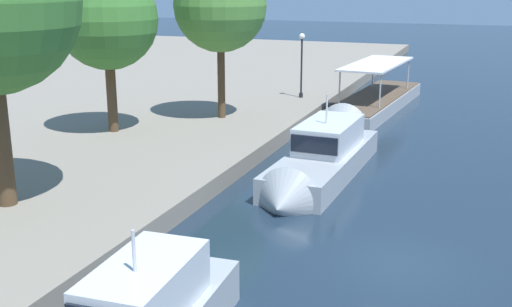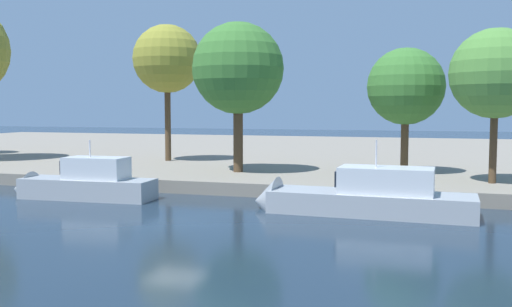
{
  "view_description": "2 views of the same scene",
  "coord_description": "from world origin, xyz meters",
  "views": [
    {
      "loc": [
        -17.96,
        -2.18,
        8.43
      ],
      "look_at": [
        1.04,
        5.08,
        2.76
      ],
      "focal_mm": 44.06,
      "sensor_mm": 36.0,
      "label": 1
    },
    {
      "loc": [
        10.75,
        -22.68,
        5.07
      ],
      "look_at": [
        1.26,
        8.09,
        2.5
      ],
      "focal_mm": 39.78,
      "sensor_mm": 36.0,
      "label": 2
    }
  ],
  "objects": [
    {
      "name": "tree_3",
      "position": [
        -9.94,
        19.5,
        9.23
      ],
      "size": [
        5.52,
        5.52,
        11.06
      ],
      "color": "#4C3823",
      "rests_on": "dock_promenade"
    },
    {
      "name": "ground_plane",
      "position": [
        0.0,
        0.0,
        0.0
      ],
      "size": [
        220.0,
        220.0,
        0.0
      ],
      "primitive_type": "plane",
      "color": "#192838"
    },
    {
      "name": "dock_promenade",
      "position": [
        0.0,
        35.35,
        0.39
      ],
      "size": [
        120.0,
        55.0,
        0.78
      ],
      "primitive_type": "cube",
      "color": "gray",
      "rests_on": "ground_plane"
    },
    {
      "name": "tree_4",
      "position": [
        -2.02,
        13.69,
        7.59
      ],
      "size": [
        6.65,
        6.13,
        10.03
      ],
      "color": "#4C3823",
      "rests_on": "dock_promenade"
    },
    {
      "name": "tree_1",
      "position": [
        14.17,
        12.29,
        6.86
      ],
      "size": [
        5.12,
        5.12,
        8.82
      ],
      "color": "#4C3823",
      "rests_on": "dock_promenade"
    },
    {
      "name": "motor_yacht_1",
      "position": [
        -8.05,
        4.62,
        0.7
      ],
      "size": [
        8.69,
        2.61,
        3.97
      ],
      "rotation": [
        0.0,
        0.0,
        3.19
      ],
      "color": "#9EA3A8",
      "rests_on": "ground_plane"
    },
    {
      "name": "motor_yacht_2",
      "position": [
        7.48,
        4.57,
        0.66
      ],
      "size": [
        10.74,
        3.02,
        4.53
      ],
      "rotation": [
        0.0,
        0.0,
        3.11
      ],
      "color": "#9EA3A8",
      "rests_on": "ground_plane"
    },
    {
      "name": "tree_0",
      "position": [
        9.28,
        16.28,
        6.39
      ],
      "size": [
        5.07,
        5.07,
        8.27
      ],
      "color": "#4C3823",
      "rests_on": "dock_promenade"
    }
  ]
}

